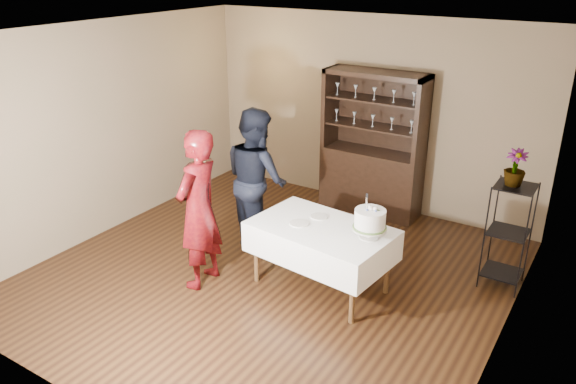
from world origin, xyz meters
name	(u,v)px	position (x,y,z in m)	size (l,w,h in m)	color
floor	(271,274)	(0.00, 0.00, 0.00)	(5.00, 5.00, 0.00)	black
ceiling	(268,34)	(0.00, 0.00, 2.70)	(5.00, 5.00, 0.00)	silver
back_wall	(369,113)	(0.00, 2.50, 1.35)	(5.00, 0.02, 2.70)	brown
wall_left	(108,129)	(-2.50, 0.00, 1.35)	(0.02, 5.00, 2.70)	brown
wall_right	(516,219)	(2.50, 0.00, 1.35)	(0.02, 5.00, 2.70)	brown
china_hutch	(372,167)	(0.20, 2.25, 0.66)	(1.40, 0.48, 2.00)	black
plant_etagere	(508,232)	(2.28, 1.20, 0.65)	(0.42, 0.42, 1.20)	black
cake_table	(321,241)	(0.60, 0.08, 0.57)	(1.58, 1.07, 0.74)	white
woman	(198,210)	(-0.57, -0.54, 0.89)	(0.65, 0.43, 1.78)	#32040E
man	(256,179)	(-0.57, 0.54, 0.89)	(0.86, 0.67, 1.78)	black
cake	(370,220)	(1.13, 0.11, 0.94)	(0.36, 0.36, 0.49)	beige
plate_near	(299,223)	(0.37, 0.01, 0.75)	(0.21, 0.21, 0.01)	beige
plate_far	(319,217)	(0.46, 0.27, 0.75)	(0.19, 0.19, 0.01)	beige
potted_plant	(515,168)	(2.24, 1.20, 1.38)	(0.22, 0.22, 0.39)	#4F7136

